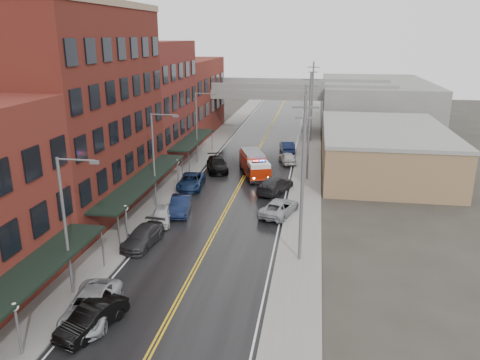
{
  "coord_description": "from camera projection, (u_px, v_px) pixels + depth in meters",
  "views": [
    {
      "loc": [
        7.91,
        -16.14,
        15.8
      ],
      "look_at": [
        1.28,
        24.33,
        3.0
      ],
      "focal_mm": 35.0,
      "sensor_mm": 36.0,
      "label": 1
    }
  ],
  "objects": [
    {
      "name": "globe_lamp_1",
      "position": [
        126.0,
        215.0,
        36.5
      ],
      "size": [
        0.44,
        0.44,
        3.12
      ],
      "color": "#59595B",
      "rests_on": "ground"
    },
    {
      "name": "street_lamp_1",
      "position": [
        156.0,
        154.0,
        43.2
      ],
      "size": [
        2.64,
        0.22,
        9.0
      ],
      "color": "#59595B",
      "rests_on": "ground"
    },
    {
      "name": "fire_truck",
      "position": [
        254.0,
        164.0,
        54.02
      ],
      "size": [
        4.72,
        7.74,
        2.69
      ],
      "rotation": [
        0.0,
        0.0,
        0.33
      ],
      "color": "#A41F07",
      "rests_on": "ground"
    },
    {
      "name": "road",
      "position": [
        237.0,
        191.0,
        49.39
      ],
      "size": [
        11.0,
        160.0,
        0.02
      ],
      "primitive_type": "cube",
      "color": "black",
      "rests_on": "ground"
    },
    {
      "name": "parked_car_left_3",
      "position": [
        143.0,
        236.0,
        36.48
      ],
      "size": [
        2.49,
        5.12,
        1.43
      ],
      "primitive_type": "imported",
      "rotation": [
        0.0,
        0.0,
        -0.1
      ],
      "color": "#2B2A2D",
      "rests_on": "ground"
    },
    {
      "name": "parked_car_right_0",
      "position": [
        279.0,
        207.0,
        42.56
      ],
      "size": [
        3.86,
        5.7,
        1.45
      ],
      "primitive_type": "imported",
      "rotation": [
        0.0,
        0.0,
        2.84
      ],
      "color": "#96989D",
      "rests_on": "ground"
    },
    {
      "name": "curb_right",
      "position": [
        290.0,
        193.0,
        48.5
      ],
      "size": [
        0.3,
        160.0,
        0.15
      ],
      "primitive_type": "cube",
      "color": "gray",
      "rests_on": "ground"
    },
    {
      "name": "parked_car_left_6",
      "position": [
        191.0,
        181.0,
        50.11
      ],
      "size": [
        2.94,
        5.57,
        1.49
      ],
      "primitive_type": "imported",
      "rotation": [
        0.0,
        0.0,
        0.09
      ],
      "color": "#13264A",
      "rests_on": "ground"
    },
    {
      "name": "utility_pole_1",
      "position": [
        309.0,
        125.0,
        51.11
      ],
      "size": [
        1.8,
        0.24,
        12.0
      ],
      "color": "#59595B",
      "rests_on": "ground"
    },
    {
      "name": "curb_left",
      "position": [
        185.0,
        187.0,
        50.24
      ],
      "size": [
        0.3,
        160.0,
        0.15
      ],
      "primitive_type": "cube",
      "color": "gray",
      "rests_on": "ground"
    },
    {
      "name": "parked_car_right_1",
      "position": [
        275.0,
        185.0,
        48.72
      ],
      "size": [
        4.01,
        6.11,
        1.65
      ],
      "primitive_type": "imported",
      "rotation": [
        0.0,
        0.0,
        2.81
      ],
      "color": "black",
      "rests_on": "ground"
    },
    {
      "name": "street_lamp_2",
      "position": [
        198.0,
        123.0,
        58.28
      ],
      "size": [
        2.64,
        0.22,
        9.0
      ],
      "color": "#59595B",
      "rests_on": "ground"
    },
    {
      "name": "parked_car_left_7",
      "position": [
        217.0,
        164.0,
        56.36
      ],
      "size": [
        3.87,
        6.1,
        1.65
      ],
      "primitive_type": "imported",
      "rotation": [
        0.0,
        0.0,
        0.3
      ],
      "color": "black",
      "rests_on": "ground"
    },
    {
      "name": "brick_building_c",
      "position": [
        147.0,
        103.0,
        59.1
      ],
      "size": [
        9.0,
        15.0,
        15.0
      ],
      "primitive_type": "cube",
      "color": "maroon",
      "rests_on": "ground"
    },
    {
      "name": "globe_lamp_2",
      "position": [
        177.0,
        167.0,
        49.69
      ],
      "size": [
        0.44,
        0.44,
        3.12
      ],
      "color": "#59595B",
      "rests_on": "ground"
    },
    {
      "name": "brick_building_b",
      "position": [
        78.0,
        113.0,
        42.17
      ],
      "size": [
        9.0,
        20.0,
        18.0
      ],
      "primitive_type": "cube",
      "color": "#551616",
      "rests_on": "ground"
    },
    {
      "name": "parked_car_left_4",
      "position": [
        161.0,
        215.0,
        40.75
      ],
      "size": [
        2.49,
        4.37,
        1.4
      ],
      "primitive_type": "imported",
      "rotation": [
        0.0,
        0.0,
        0.22
      ],
      "color": "#BBBBBB",
      "rests_on": "ground"
    },
    {
      "name": "globe_lamp_0",
      "position": [
        16.0,
        317.0,
        23.31
      ],
      "size": [
        0.44,
        0.44,
        3.12
      ],
      "color": "#59595B",
      "rests_on": "ground"
    },
    {
      "name": "sidewalk_left",
      "position": [
        170.0,
        187.0,
        50.49
      ],
      "size": [
        3.0,
        160.0,
        0.15
      ],
      "primitive_type": "cube",
      "color": "slate",
      "rests_on": "ground"
    },
    {
      "name": "awning_0",
      "position": [
        19.0,
        283.0,
        25.16
      ],
      "size": [
        2.6,
        16.0,
        3.09
      ],
      "color": "black",
      "rests_on": "ground"
    },
    {
      "name": "parked_car_left_2",
      "position": [
        91.0,
        306.0,
        27.05
      ],
      "size": [
        3.39,
        5.9,
        1.55
      ],
      "primitive_type": "imported",
      "rotation": [
        0.0,
        0.0,
        0.15
      ],
      "color": "#93959A",
      "rests_on": "ground"
    },
    {
      "name": "tan_building",
      "position": [
        383.0,
        151.0,
        55.6
      ],
      "size": [
        14.0,
        22.0,
        5.0
      ],
      "primitive_type": "cube",
      "color": "#8F734D",
      "rests_on": "ground"
    },
    {
      "name": "sidewalk_right",
      "position": [
        306.0,
        194.0,
        48.24
      ],
      "size": [
        3.0,
        160.0,
        0.15
      ],
      "primitive_type": "cube",
      "color": "slate",
      "rests_on": "ground"
    },
    {
      "name": "right_far_block",
      "position": [
        374.0,
        104.0,
        83.1
      ],
      "size": [
        18.0,
        30.0,
        8.0
      ],
      "primitive_type": "cube",
      "color": "slate",
      "rests_on": "ground"
    },
    {
      "name": "brick_building_far",
      "position": [
        185.0,
        97.0,
        76.03
      ],
      "size": [
        9.0,
        20.0,
        12.0
      ],
      "primitive_type": "cube",
      "color": "maroon",
      "rests_on": "ground"
    },
    {
      "name": "overpass",
      "position": [
        269.0,
        96.0,
        77.75
      ],
      "size": [
        40.0,
        10.0,
        7.5
      ],
      "color": "slate",
      "rests_on": "ground"
    },
    {
      "name": "parked_car_left_5",
      "position": [
        180.0,
        205.0,
        43.0
      ],
      "size": [
        2.39,
        4.97,
        1.57
      ],
      "primitive_type": "imported",
      "rotation": [
        0.0,
        0.0,
        0.16
      ],
      "color": "black",
      "rests_on": "ground"
    },
    {
      "name": "awning_1",
      "position": [
        144.0,
        180.0,
        43.06
      ],
      "size": [
        2.6,
        18.0,
        3.09
      ],
      "color": "black",
      "rests_on": "ground"
    },
    {
      "name": "utility_pole_2",
      "position": [
        312.0,
        101.0,
        69.95
      ],
      "size": [
        1.8,
        0.24,
        12.0
      ],
      "color": "#59595B",
      "rests_on": "ground"
    },
    {
      "name": "street_lamp_0",
      "position": [
        68.0,
        219.0,
        28.13
      ],
      "size": [
        2.64,
        0.22,
        9.0
      ],
      "color": "#59595B",
      "rests_on": "ground"
    },
    {
      "name": "awning_2",
      "position": [
        193.0,
        140.0,
        59.55
      ],
      "size": [
        2.6,
        13.0,
        3.09
      ],
      "color": "black",
      "rests_on": "ground"
    },
    {
      "name": "parked_car_left_1",
      "position": [
        92.0,
        318.0,
        25.93
      ],
      "size": [
        2.87,
        4.8,
        1.49
      ],
      "primitive_type": "imported",
      "rotation": [
        0.0,
        0.0,
        -0.31
      ],
      "color": "black",
      "rests_on": "ground"
    },
    {
      "name": "utility_pole_0",
      "position": [
        303.0,
        178.0,
        32.27
      ],
      "size": [
        1.8,
        0.24,
        12.0
      ],
      "color": "#59595B",
      "rests_on": "ground"
    },
    {
      "name": "parked_car_right_3",
      "position": [
        287.0,
        147.0,
        65.29
      ],
      "size": [
        2.59,
        5.06,
        1.59
      ],
      "primitive_type": "imported",
      "rotation": [
        0.0,
        0.0,
        3.34
      ],
      "color": "black",
      "rests_on": "ground"
    },
    {
      "name": "parked_car_right_2",
      "position": [
        287.0,
        158.0,
        59.58
      ],
      "size": [
        2.74,
        4.61,
        1.47
      ],
      "primitive_type": "imported",
      "rotation": [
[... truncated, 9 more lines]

